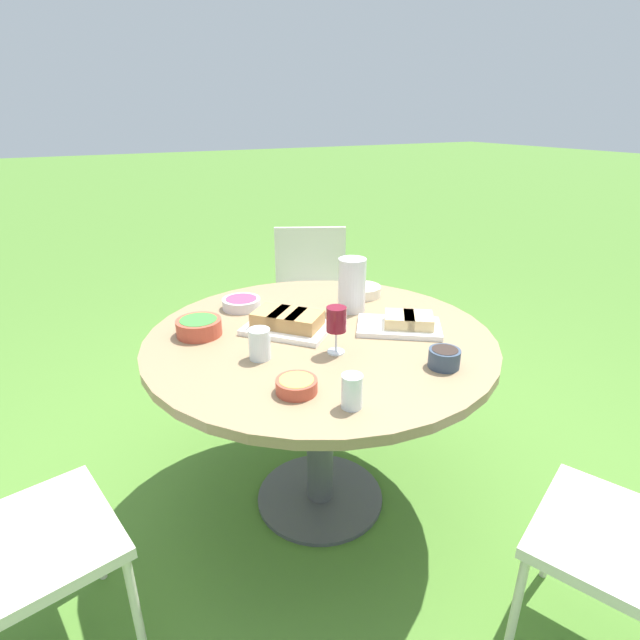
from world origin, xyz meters
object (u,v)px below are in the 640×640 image
at_px(water_pitcher, 352,285).
at_px(wine_glass, 336,321).
at_px(chair_far_back, 311,289).
at_px(dining_table, 320,363).

relative_size(water_pitcher, wine_glass, 1.32).
height_order(chair_far_back, wine_glass, wine_glass).
height_order(water_pitcher, wine_glass, water_pitcher).
xyz_separation_m(dining_table, chair_far_back, (1.11, -0.53, -0.13)).
xyz_separation_m(dining_table, water_pitcher, (0.16, -0.23, 0.23)).
bearing_deg(wine_glass, dining_table, -7.74).
relative_size(dining_table, wine_glass, 7.71).
relative_size(dining_table, chair_far_back, 1.46).
distance_m(dining_table, chair_far_back, 1.24).
distance_m(water_pitcher, wine_glass, 0.41).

